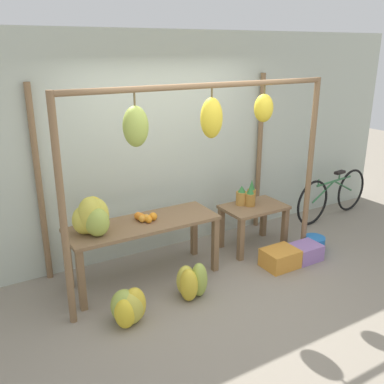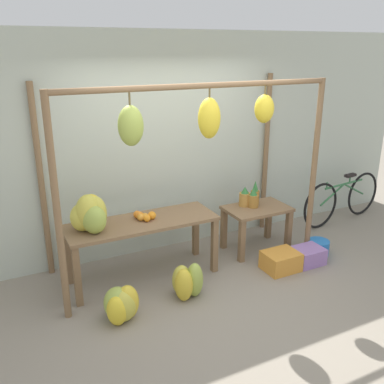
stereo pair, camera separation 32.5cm
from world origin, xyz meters
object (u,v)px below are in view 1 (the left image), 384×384
parked_bicycle (333,195)px  fruit_crate_purple (305,252)px  orange_pile (146,218)px  banana_pile_on_table (93,217)px  pineapple_cluster (247,196)px  banana_pile_ground_right (191,282)px  fruit_crate_white (280,258)px  blue_bucket (314,244)px  banana_pile_ground_left (129,308)px

parked_bicycle → fruit_crate_purple: 1.67m
orange_pile → fruit_crate_purple: 2.13m
parked_bicycle → fruit_crate_purple: bearing=-148.6°
fruit_crate_purple → banana_pile_on_table: bearing=166.5°
pineapple_cluster → banana_pile_ground_right: size_ratio=0.83×
orange_pile → parked_bicycle: bearing=4.1°
orange_pile → parked_bicycle: (3.33, 0.24, -0.39)m
banana_pile_on_table → parked_bicycle: size_ratio=0.29×
fruit_crate_white → orange_pile: bearing=158.3°
fruit_crate_white → fruit_crate_purple: fruit_crate_white is taller
orange_pile → pineapple_cluster: (1.51, 0.10, -0.04)m
banana_pile_on_table → pineapple_cluster: 2.14m
orange_pile → fruit_crate_white: orange_pile is taller
pineapple_cluster → fruit_crate_white: size_ratio=0.80×
fruit_crate_purple → blue_bucket: bearing=23.6°
banana_pile_on_table → banana_pile_ground_right: bearing=-36.2°
fruit_crate_white → fruit_crate_purple: bearing=-2.7°
pineapple_cluster → banana_pile_ground_left: bearing=-158.3°
fruit_crate_white → blue_bucket: (0.69, 0.10, -0.02)m
orange_pile → banana_pile_ground_left: size_ratio=0.56×
blue_bucket → orange_pile: bearing=167.2°
banana_pile_ground_right → parked_bicycle: parked_bicycle is taller
banana_pile_ground_right → parked_bicycle: (3.11, 0.87, 0.18)m
banana_pile_on_table → parked_bicycle: 3.99m
blue_bucket → parked_bicycle: bearing=33.2°
fruit_crate_purple → fruit_crate_white: bearing=177.3°
orange_pile → pineapple_cluster: bearing=3.7°
pineapple_cluster → blue_bucket: bearing=-40.9°
banana_pile_ground_right → fruit_crate_white: (1.29, 0.03, -0.07)m
banana_pile_ground_left → fruit_crate_white: (2.05, 0.11, -0.05)m
banana_pile_on_table → blue_bucket: banana_pile_on_table is taller
banana_pile_ground_right → fruit_crate_white: bearing=1.3°
orange_pile → fruit_crate_white: size_ratio=0.56×
blue_bucket → parked_bicycle: (1.13, 0.74, 0.27)m
blue_bucket → fruit_crate_white: bearing=-171.4°
banana_pile_ground_left → parked_bicycle: 3.99m
orange_pile → blue_bucket: (2.20, -0.50, -0.66)m
fruit_crate_white → fruit_crate_purple: size_ratio=1.11×
banana_pile_ground_right → banana_pile_on_table: bearing=143.8°
orange_pile → fruit_crate_purple: size_ratio=0.62×
pineapple_cluster → banana_pile_ground_left: 2.27m
banana_pile_on_table → parked_bicycle: (3.95, 0.25, -0.53)m
orange_pile → fruit_crate_purple: orange_pile is taller
banana_pile_on_table → blue_bucket: 2.97m
pineapple_cluster → orange_pile: bearing=-176.3°
pineapple_cluster → parked_bicycle: bearing=4.4°
banana_pile_ground_left → fruit_crate_white: bearing=3.2°
banana_pile_ground_left → parked_bicycle: parked_bicycle is taller
banana_pile_ground_right → fruit_crate_purple: (1.70, 0.01, -0.08)m
banana_pile_ground_right → fruit_crate_white: size_ratio=0.97×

